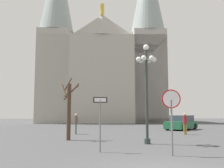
% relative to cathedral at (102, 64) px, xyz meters
% --- Properties ---
extents(cathedral, '(21.53, 13.02, 31.04)m').
position_rel_cathedral_xyz_m(cathedral, '(0.00, 0.00, 0.00)').
color(cathedral, '#ADA89E').
rests_on(cathedral, ground).
extents(stop_sign, '(0.81, 0.12, 2.81)m').
position_rel_cathedral_xyz_m(stop_sign, '(1.46, -33.56, -8.20)').
color(stop_sign, slate).
rests_on(stop_sign, ground).
extents(one_way_arrow_sign, '(0.66, 0.07, 2.53)m').
position_rel_cathedral_xyz_m(one_way_arrow_sign, '(-1.55, -32.34, -8.58)').
color(one_way_arrow_sign, slate).
rests_on(one_way_arrow_sign, ground).
extents(street_lamp, '(1.23, 1.11, 5.85)m').
position_rel_cathedral_xyz_m(street_lamp, '(1.28, -29.55, -6.42)').
color(street_lamp, '#2D3833').
rests_on(street_lamp, ground).
extents(bare_tree, '(1.20, 1.20, 4.13)m').
position_rel_cathedral_xyz_m(bare_tree, '(-3.42, -27.20, -8.13)').
color(bare_tree, '#473323').
rests_on(bare_tree, ground).
extents(parked_car_near_green, '(4.27, 4.32, 1.46)m').
position_rel_cathedral_xyz_m(parked_car_near_green, '(7.33, -18.37, -9.50)').
color(parked_car_near_green, '#1E5B38').
rests_on(parked_car_near_green, ground).
extents(pedestrian_walking, '(0.32, 0.32, 1.69)m').
position_rel_cathedral_xyz_m(pedestrian_walking, '(-3.19, -22.76, -9.16)').
color(pedestrian_walking, '#33663F').
rests_on(pedestrian_walking, ground).
extents(pedestrian_standing, '(0.32, 0.32, 1.74)m').
position_rel_cathedral_xyz_m(pedestrian_standing, '(5.67, -23.84, -9.13)').
color(pedestrian_standing, olive).
rests_on(pedestrian_standing, ground).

